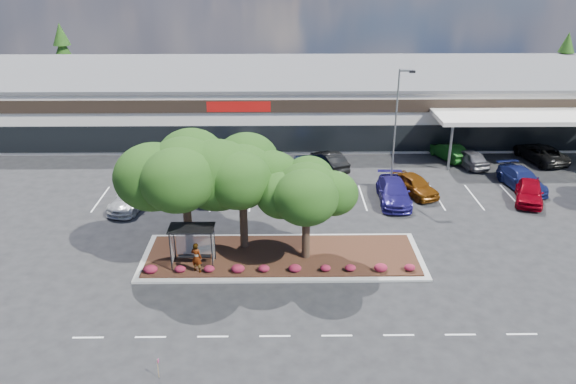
{
  "coord_description": "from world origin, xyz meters",
  "views": [
    {
      "loc": [
        -2.02,
        -27.58,
        18.29
      ],
      "look_at": [
        -1.57,
        8.71,
        2.6
      ],
      "focal_mm": 35.0,
      "sensor_mm": 36.0,
      "label": 1
    }
  ],
  "objects_px": {
    "light_pole": "(396,140)",
    "survey_stake": "(158,366)",
    "car_0": "(133,198)",
    "car_1": "(145,184)"
  },
  "relations": [
    {
      "from": "light_pole",
      "to": "survey_stake",
      "type": "bearing_deg",
      "value": -124.25
    },
    {
      "from": "car_0",
      "to": "car_1",
      "type": "relative_size",
      "value": 1.07
    },
    {
      "from": "car_0",
      "to": "car_1",
      "type": "distance_m",
      "value": 2.69
    },
    {
      "from": "light_pole",
      "to": "survey_stake",
      "type": "relative_size",
      "value": 9.54
    },
    {
      "from": "survey_stake",
      "to": "car_0",
      "type": "xyz_separation_m",
      "value": [
        -5.73,
        18.94,
        0.09
      ]
    },
    {
      "from": "light_pole",
      "to": "survey_stake",
      "type": "height_order",
      "value": "light_pole"
    },
    {
      "from": "survey_stake",
      "to": "car_1",
      "type": "xyz_separation_m",
      "value": [
        -5.35,
        21.6,
        0.17
      ]
    },
    {
      "from": "car_0",
      "to": "car_1",
      "type": "bearing_deg",
      "value": 97.03
    },
    {
      "from": "light_pole",
      "to": "car_0",
      "type": "distance_m",
      "value": 21.06
    },
    {
      "from": "light_pole",
      "to": "car_1",
      "type": "bearing_deg",
      "value": -179.57
    }
  ]
}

